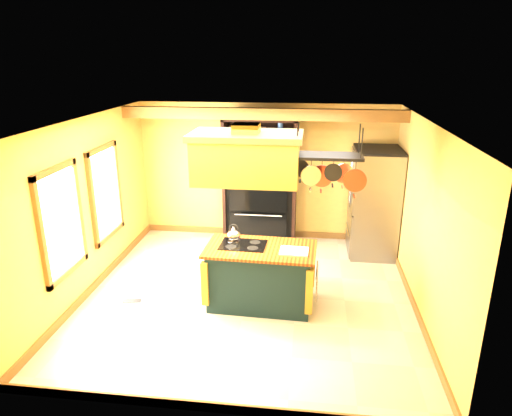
% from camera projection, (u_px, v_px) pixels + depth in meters
% --- Properties ---
extents(floor, '(5.00, 5.00, 0.00)m').
position_uv_depth(floor, '(249.00, 295.00, 7.15)').
color(floor, beige).
rests_on(floor, ground).
extents(ceiling, '(5.00, 5.00, 0.00)m').
position_uv_depth(ceiling, '(248.00, 121.00, 6.28)').
color(ceiling, white).
rests_on(ceiling, wall_back).
extents(wall_back, '(5.00, 0.02, 2.70)m').
position_uv_depth(wall_back, '(266.00, 172.00, 9.06)').
color(wall_back, gold).
rests_on(wall_back, floor).
extents(wall_front, '(5.00, 0.02, 2.70)m').
position_uv_depth(wall_front, '(213.00, 300.00, 4.36)').
color(wall_front, gold).
rests_on(wall_front, floor).
extents(wall_left, '(0.02, 5.00, 2.70)m').
position_uv_depth(wall_left, '(87.00, 207.00, 7.00)').
color(wall_left, gold).
rests_on(wall_left, floor).
extents(wall_right, '(0.02, 5.00, 2.70)m').
position_uv_depth(wall_right, '(424.00, 221.00, 6.42)').
color(wall_right, gold).
rests_on(wall_right, floor).
extents(ceiling_beam, '(5.00, 0.15, 0.20)m').
position_uv_depth(ceiling_beam, '(261.00, 114.00, 7.91)').
color(ceiling_beam, olive).
rests_on(ceiling_beam, ceiling).
extents(window_near, '(0.06, 1.06, 1.56)m').
position_uv_depth(window_near, '(62.00, 222.00, 6.23)').
color(window_near, olive).
rests_on(window_near, wall_left).
extents(window_far, '(0.06, 1.06, 1.56)m').
position_uv_depth(window_far, '(106.00, 193.00, 7.54)').
color(window_far, olive).
rests_on(window_far, wall_left).
extents(kitchen_island, '(1.64, 0.95, 1.11)m').
position_uv_depth(kitchen_island, '(260.00, 275.00, 6.75)').
color(kitchen_island, black).
rests_on(kitchen_island, floor).
extents(range_hood, '(1.51, 0.85, 0.80)m').
position_uv_depth(range_hood, '(246.00, 156.00, 6.20)').
color(range_hood, '#B7872D').
rests_on(range_hood, ceiling).
extents(pot_rack, '(1.00, 0.45, 0.86)m').
position_uv_depth(pot_rack, '(329.00, 165.00, 6.10)').
color(pot_rack, black).
rests_on(pot_rack, ceiling).
extents(refrigerator, '(0.84, 1.00, 1.95)m').
position_uv_depth(refrigerator, '(373.00, 204.00, 8.39)').
color(refrigerator, gray).
rests_on(refrigerator, floor).
extents(hutch, '(1.40, 0.63, 2.47)m').
position_uv_depth(hutch, '(260.00, 196.00, 8.95)').
color(hutch, black).
rests_on(hutch, floor).
extents(floor_register, '(0.30, 0.17, 0.01)m').
position_uv_depth(floor_register, '(132.00, 301.00, 6.96)').
color(floor_register, black).
rests_on(floor_register, floor).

